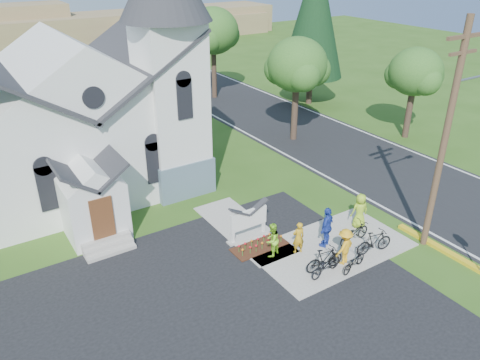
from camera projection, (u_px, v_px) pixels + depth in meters
ground at (313, 264)px, 19.98m from camera, size 120.00×120.00×0.00m
road at (284, 123)px, 36.12m from camera, size 8.00×90.00×0.02m
sidewalk at (331, 247)px, 21.07m from camera, size 7.00×4.00×0.05m
church at (82, 95)px, 24.38m from camera, size 12.35×12.00×13.00m
church_sign at (249, 219)px, 21.35m from camera, size 2.20×0.40×1.70m
flower_bed at (259, 247)px, 21.11m from camera, size 2.60×1.10×0.07m
utility_pole at (447, 132)px, 19.05m from camera, size 3.45×0.28×10.00m
tree_road_near at (297, 65)px, 30.82m from camera, size 4.00×4.00×7.05m
tree_road_mid at (213, 31)px, 39.84m from camera, size 4.40×4.40×7.80m
tree_road_far at (415, 72)px, 31.46m from camera, size 3.60×3.60×6.30m
conifer at (315, 14)px, 37.52m from camera, size 5.20×5.20×12.40m
distant_hills at (58, 31)px, 63.05m from camera, size 61.00×10.00×5.60m
cyclist_0 at (298, 238)px, 20.37m from camera, size 0.63×0.49×1.53m
bike_0 at (326, 265)px, 19.14m from camera, size 1.80×0.86×0.91m
cyclist_1 at (272, 240)px, 20.16m from camera, size 0.93×0.84×1.58m
bike_1 at (325, 259)px, 19.34m from camera, size 1.83×0.72×1.07m
cyclist_2 at (327, 227)px, 20.76m from camera, size 1.23×0.90×1.94m
bike_2 at (354, 261)px, 19.43m from camera, size 1.63×0.89×0.81m
cyclist_3 at (345, 246)px, 19.65m from camera, size 1.17×0.82×1.65m
bike_3 at (374, 242)px, 20.45m from camera, size 1.89×0.80×1.10m
cyclist_4 at (360, 211)px, 22.26m from camera, size 0.97×0.76×1.74m
bike_4 at (354, 233)px, 21.22m from camera, size 1.90×0.80×0.97m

